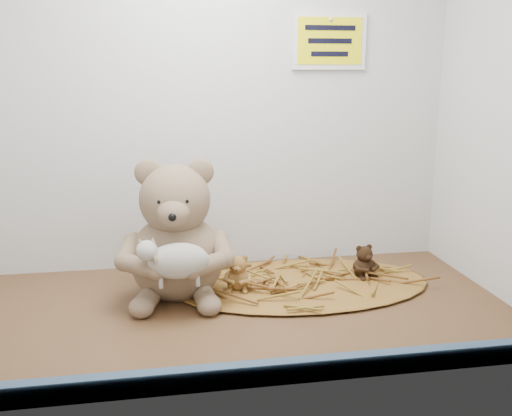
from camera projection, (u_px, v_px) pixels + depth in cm
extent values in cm
cube|color=#482D18|center=(222.00, 311.00, 117.22)|extent=(120.00, 60.00, 0.40)
cube|color=silver|center=(206.00, 84.00, 135.34)|extent=(120.00, 0.40, 90.00)
cube|color=silver|center=(511.00, 86.00, 116.44)|extent=(0.40, 60.00, 90.00)
cube|color=#384C6B|center=(243.00, 375.00, 89.21)|extent=(119.28, 2.20, 3.60)
ellipsoid|color=brown|center=(303.00, 284.00, 130.50)|extent=(58.96, 34.24, 1.14)
cube|color=yellow|center=(329.00, 41.00, 137.32)|extent=(16.00, 1.20, 11.00)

